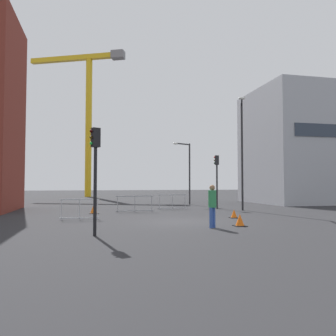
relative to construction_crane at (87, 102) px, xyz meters
name	(u,v)px	position (x,y,z in m)	size (l,w,h in m)	color
ground	(181,222)	(5.18, -33.46, -13.61)	(160.00, 160.00, 0.00)	#28282B
office_block	(318,147)	(22.76, -20.13, -8.13)	(13.14, 9.13, 10.97)	#A8AAB2
construction_crane	(87,102)	(0.00, 0.00, 0.00)	(13.64, 6.67, 20.74)	gold
streetlamp_tall	(242,146)	(11.03, -27.87, -9.12)	(1.07, 1.92, 7.56)	#232326
streetlamp_short	(187,167)	(9.08, -20.66, -10.25)	(1.77, 0.96, 5.47)	#2D2D30
traffic_light_far	(217,173)	(9.94, -25.78, -10.94)	(0.39, 0.28, 3.98)	#232326
traffic_light_verge	(95,163)	(0.99, -37.19, -10.99)	(0.39, 0.33, 3.89)	black
pedestrian_walking	(212,203)	(5.88, -36.00, -12.55)	(0.34, 0.34, 1.82)	#33519E
safety_barrier_right_run	(172,202)	(6.57, -25.60, -13.05)	(2.20, 0.33, 1.08)	#9EA0A5
safety_barrier_front	(135,204)	(3.60, -27.52, -13.05)	(2.53, 0.30, 1.08)	gray
safety_barrier_left_run	(80,209)	(0.25, -31.50, -13.05)	(2.00, 0.15, 1.08)	#B2B5BA
traffic_cone_on_verge	(234,214)	(8.45, -32.32, -13.40)	(0.46, 0.46, 0.47)	black
traffic_cone_orange	(240,221)	(7.26, -35.71, -13.37)	(0.53, 0.53, 0.53)	black
traffic_cone_striped	(94,209)	(0.99, -27.89, -13.32)	(0.62, 0.62, 0.62)	black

